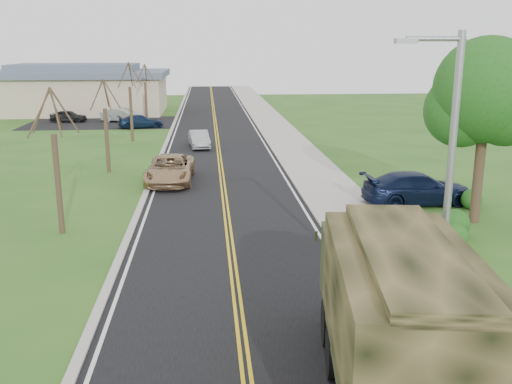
{
  "coord_description": "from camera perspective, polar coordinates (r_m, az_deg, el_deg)",
  "views": [
    {
      "loc": [
        -0.81,
        -13.46,
        7.64
      ],
      "look_at": [
        1.14,
        9.23,
        1.8
      ],
      "focal_mm": 40.0,
      "sensor_mm": 36.0,
      "label": 1
    }
  ],
  "objects": [
    {
      "name": "street_light",
      "position": [
        14.52,
        18.39,
        0.87
      ],
      "size": [
        1.65,
        0.22,
        8.0
      ],
      "color": "gray",
      "rests_on": "ground"
    },
    {
      "name": "curb_left",
      "position": [
        54.1,
        -8.44,
        6.16
      ],
      "size": [
        0.3,
        120.0,
        0.1
      ],
      "primitive_type": "cube",
      "color": "#9E998E",
      "rests_on": "ground"
    },
    {
      "name": "bare_tree_d",
      "position": [
        60.0,
        -10.96,
        9.26
      ],
      "size": [
        1.88,
        2.2,
        5.91
      ],
      "color": "#38281C",
      "rests_on": "ground"
    },
    {
      "name": "lot_car_navy",
      "position": [
        56.26,
        -11.46,
        6.93
      ],
      "size": [
        4.58,
        2.79,
        1.24
      ],
      "primitive_type": "imported",
      "rotation": [
        0.0,
        0.0,
        1.83
      ],
      "color": "#0F1E37",
      "rests_on": "ground"
    },
    {
      "name": "lot_car_dark",
      "position": [
        62.48,
        -18.25,
        7.22
      ],
      "size": [
        3.76,
        1.73,
        1.25
      ],
      "primitive_type": "imported",
      "rotation": [
        0.0,
        0.0,
        1.5
      ],
      "color": "black",
      "rests_on": "ground"
    },
    {
      "name": "bare_tree_c",
      "position": [
        48.11,
        -12.4,
        8.25
      ],
      "size": [
        2.04,
        2.39,
        6.42
      ],
      "color": "#38281C",
      "rests_on": "ground"
    },
    {
      "name": "sidewalk_right",
      "position": [
        54.41,
        2.24,
        6.35
      ],
      "size": [
        3.2,
        120.0,
        0.1
      ],
      "primitive_type": "cube",
      "color": "#9E998E",
      "rests_on": "ground"
    },
    {
      "name": "utility_box_near",
      "position": [
        16.51,
        21.63,
        -12.33
      ],
      "size": [
        0.67,
        0.59,
        0.8
      ],
      "primitive_type": "cube",
      "rotation": [
        0.0,
        0.0,
        0.17
      ],
      "color": "#194626",
      "rests_on": "sidewalk_right"
    },
    {
      "name": "commercial_building",
      "position": [
        71.24,
        -17.45,
        9.75
      ],
      "size": [
        25.5,
        21.5,
        5.65
      ],
      "color": "tan",
      "rests_on": "ground"
    },
    {
      "name": "pickup_navy",
      "position": [
        29.37,
        15.87,
        0.35
      ],
      "size": [
        5.65,
        2.64,
        1.6
      ],
      "primitive_type": "imported",
      "rotation": [
        0.0,
        0.0,
        1.65
      ],
      "color": "black",
      "rests_on": "ground"
    },
    {
      "name": "military_truck",
      "position": [
        12.75,
        13.84,
        -11.18
      ],
      "size": [
        3.68,
        8.07,
        3.89
      ],
      "rotation": [
        0.0,
        0.0,
        -0.13
      ],
      "color": "black",
      "rests_on": "ground"
    },
    {
      "name": "sedan_silver",
      "position": [
        44.46,
        -5.7,
        5.27
      ],
      "size": [
        1.83,
        4.08,
        1.3
      ],
      "primitive_type": "imported",
      "rotation": [
        0.0,
        0.0,
        0.12
      ],
      "color": "#A2A3A7",
      "rests_on": "ground"
    },
    {
      "name": "ground",
      "position": [
        15.49,
        -1.32,
        -15.16
      ],
      "size": [
        160.0,
        160.0,
        0.0
      ],
      "primitive_type": "plane",
      "color": "#2A531B",
      "rests_on": "ground"
    },
    {
      "name": "curb_right",
      "position": [
        54.22,
        0.39,
        6.34
      ],
      "size": [
        0.3,
        120.0,
        0.12
      ],
      "primitive_type": "cube",
      "color": "#9E998E",
      "rests_on": "ground"
    },
    {
      "name": "lot_car_silver",
      "position": [
        61.01,
        -13.2,
        7.5
      ],
      "size": [
        4.69,
        2.69,
        1.46
      ],
      "primitive_type": "imported",
      "rotation": [
        0.0,
        0.0,
        1.3
      ],
      "color": "#A2A2A6",
      "rests_on": "ground"
    },
    {
      "name": "bare_tree_b",
      "position": [
        36.36,
        -14.73,
        5.75
      ],
      "size": [
        1.83,
        2.14,
        5.73
      ],
      "color": "#38281C",
      "rests_on": "ground"
    },
    {
      "name": "suv_champagne",
      "position": [
        33.16,
        -8.59,
        2.26
      ],
      "size": [
        2.77,
        5.64,
        1.54
      ],
      "primitive_type": "imported",
      "rotation": [
        0.0,
        0.0,
        -0.04
      ],
      "color": "tan",
      "rests_on": "ground"
    },
    {
      "name": "leafy_tree",
      "position": [
        26.36,
        22.01,
        8.69
      ],
      "size": [
        4.83,
        4.5,
        8.1
      ],
      "color": "#38281C",
      "rests_on": "ground"
    },
    {
      "name": "bare_tree_a",
      "position": [
        24.77,
        -19.28,
        1.89
      ],
      "size": [
        1.93,
        2.26,
        6.08
      ],
      "color": "#38281C",
      "rests_on": "ground"
    },
    {
      "name": "road",
      "position": [
        54.01,
        -4.02,
        6.22
      ],
      "size": [
        8.0,
        120.0,
        0.01
      ],
      "primitive_type": "cube",
      "color": "black",
      "rests_on": "ground"
    },
    {
      "name": "utility_box_far",
      "position": [
        14.97,
        17.59,
        -15.15
      ],
      "size": [
        0.61,
        0.52,
        0.65
      ],
      "primitive_type": "cube",
      "rotation": [
        0.0,
        0.0,
        0.14
      ],
      "color": "#174120",
      "rests_on": "sidewalk_right"
    }
  ]
}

